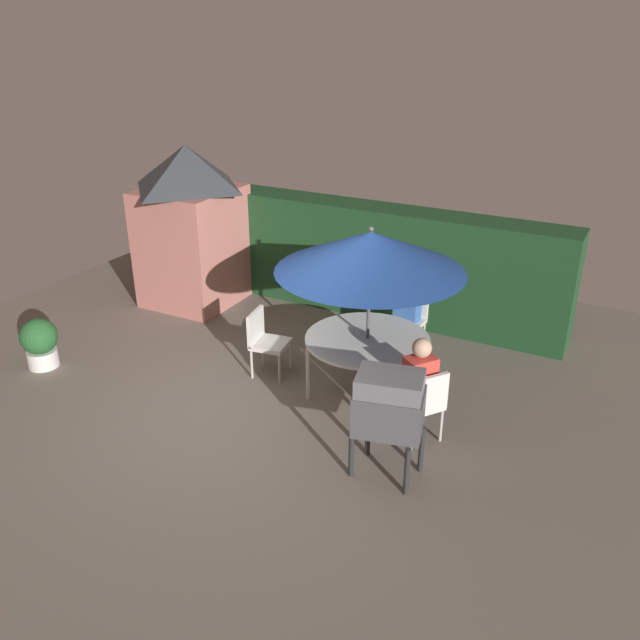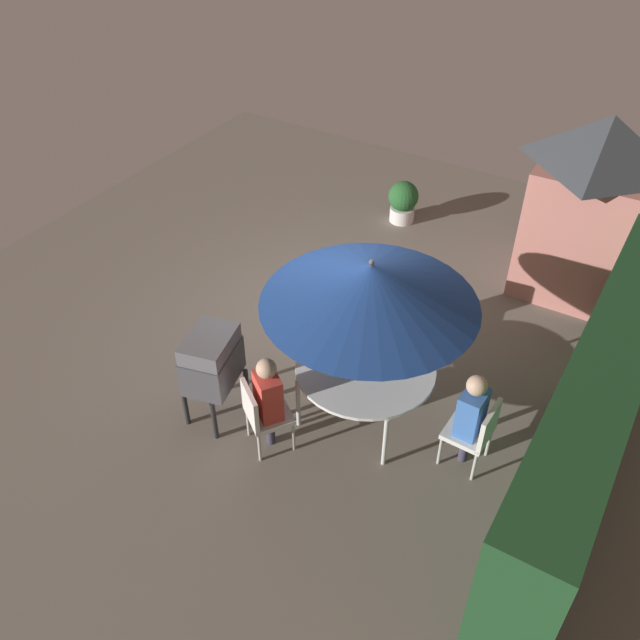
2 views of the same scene
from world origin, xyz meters
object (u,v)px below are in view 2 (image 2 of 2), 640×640
at_px(bbq_grill, 212,361).
at_px(patio_table, 365,369).
at_px(garden_shed, 590,206).
at_px(person_in_red, 268,393).
at_px(chair_near_shed, 262,413).
at_px(patio_umbrella, 370,285).
at_px(chair_far_side, 476,431).
at_px(chair_toward_hedge, 400,310).
at_px(person_in_blue, 472,411).
at_px(potted_plant_by_shed, 403,201).

bearing_deg(bbq_grill, patio_table, 121.53).
height_order(garden_shed, person_in_red, garden_shed).
bearing_deg(bbq_grill, chair_near_shed, 81.46).
bearing_deg(patio_umbrella, garden_shed, 160.17).
distance_m(chair_far_side, chair_toward_hedge, 2.16).
bearing_deg(chair_near_shed, patio_table, 144.21).
bearing_deg(garden_shed, person_in_red, -23.36).
height_order(patio_umbrella, chair_near_shed, patio_umbrella).
distance_m(patio_table, person_in_blue, 1.28).
relative_size(chair_far_side, chair_toward_hedge, 1.00).
bearing_deg(person_in_red, garden_shed, 156.64).
bearing_deg(person_in_red, patio_table, 144.21).
distance_m(chair_near_shed, potted_plant_by_shed, 5.31).
relative_size(chair_far_side, person_in_red, 0.71).
bearing_deg(patio_table, person_in_red, -35.79).
bearing_deg(potted_plant_by_shed, bbq_grill, 0.88).
bearing_deg(chair_toward_hedge, chair_far_side, 47.89).
distance_m(patio_table, potted_plant_by_shed, 4.52).
xyz_separation_m(chair_near_shed, person_in_red, (-0.07, 0.05, 0.26)).
distance_m(person_in_red, person_in_blue, 2.16).
xyz_separation_m(potted_plant_by_shed, person_in_blue, (4.28, 2.83, 0.41)).
bearing_deg(garden_shed, potted_plant_by_shed, -97.78).
xyz_separation_m(chair_far_side, potted_plant_by_shed, (-4.28, -2.92, -0.14)).
bearing_deg(chair_far_side, person_in_red, -66.33).
bearing_deg(bbq_grill, potted_plant_by_shed, -179.12).
xyz_separation_m(patio_table, chair_toward_hedge, (-1.40, -0.23, -0.19)).
bearing_deg(chair_near_shed, chair_toward_hedge, 168.39).
bearing_deg(chair_near_shed, patio_umbrella, 144.21).
distance_m(bbq_grill, potted_plant_by_shed, 5.16).
bearing_deg(patio_table, bbq_grill, -58.47).
bearing_deg(potted_plant_by_shed, patio_umbrella, 20.12).
xyz_separation_m(bbq_grill, chair_near_shed, (0.11, 0.74, -0.33)).
bearing_deg(patio_umbrella, chair_toward_hedge, -170.49).
bearing_deg(potted_plant_by_shed, chair_far_side, 34.28).
distance_m(chair_near_shed, person_in_blue, 2.25).
bearing_deg(garden_shed, patio_umbrella, -19.83).
relative_size(potted_plant_by_shed, person_in_blue, 0.57).
height_order(chair_far_side, person_in_blue, person_in_blue).
bearing_deg(chair_far_side, patio_umbrella, -91.95).
xyz_separation_m(patio_table, patio_umbrella, (0.00, -0.00, 1.19)).
bearing_deg(garden_shed, chair_far_side, -0.22).
xyz_separation_m(potted_plant_by_shed, person_in_red, (5.18, 0.87, 0.41)).
distance_m(chair_far_side, potted_plant_by_shed, 5.18).
distance_m(garden_shed, patio_umbrella, 4.11).
bearing_deg(bbq_grill, chair_far_side, 106.78).
relative_size(garden_shed, patio_table, 1.66).
height_order(patio_umbrella, chair_toward_hedge, patio_umbrella).
height_order(garden_shed, chair_near_shed, garden_shed).
bearing_deg(patio_table, patio_umbrella, -45.00).
bearing_deg(potted_plant_by_shed, person_in_red, 9.53).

